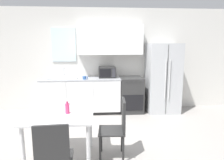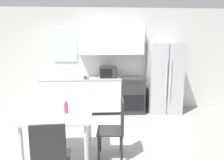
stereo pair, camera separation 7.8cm
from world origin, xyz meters
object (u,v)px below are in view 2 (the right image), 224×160
Objects in this scene: microwave at (108,72)px; dining_chair_near at (50,155)px; dining_table at (59,120)px; oven_range at (132,95)px; drink_bottle at (66,108)px; refrigerator at (164,78)px; coffee_mug at (86,78)px; dining_chair_side at (117,125)px.

microwave reaches higher than dining_chair_near.
dining_table is at bearing 90.74° from dining_chair_near.
dining_chair_near is (-1.37, -3.01, 0.08)m from oven_range.
drink_bottle is at bearing -0.44° from dining_table.
coffee_mug is (-2.01, -0.15, 0.06)m from refrigerator.
refrigerator is 1.46m from microwave.
dining_chair_side is at bearing 41.99° from dining_chair_near.
drink_bottle is (0.04, 0.82, 0.28)m from dining_chair_near.
coffee_mug is 2.87m from dining_chair_near.
dining_table is 0.83m from dining_chair_near.
drink_bottle reaches higher than oven_range.
dining_chair_side is (-0.57, -2.19, 0.08)m from oven_range.
dining_chair_side is at bearing 0.47° from drink_bottle.
refrigerator is at bearing 4.24° from coffee_mug.
dining_chair_near is (-0.18, -2.83, -0.41)m from coffee_mug.
dining_chair_side is (0.05, -2.28, -0.51)m from microwave.
oven_range is 2.08× the size of microwave.
coffee_mug is 0.14× the size of dining_chair_side.
dining_chair_side is at bearing -122.83° from refrigerator.
refrigerator is 3.72m from dining_chair_near.
dining_chair_near reaches higher than dining_table.
coffee_mug is (-1.19, -0.18, 0.49)m from oven_range.
microwave is 0.45× the size of dining_table.
refrigerator is 8.62× the size of drink_bottle.
drink_bottle is (0.11, -0.00, 0.19)m from dining_table.
refrigerator is at bearing 43.79° from dining_table.
oven_range is at bearing -10.96° from dining_chair_side.
drink_bottle reaches higher than dining_chair_side.
coffee_mug reaches higher than dining_chair_side.
oven_range is at bearing 8.63° from coffee_mug.
dining_chair_side is (-1.39, -2.16, -0.36)m from refrigerator.
refrigerator reaches higher than oven_range.
microwave is 0.63m from coffee_mug.
dining_chair_near is at bearing -126.30° from refrigerator.
dining_chair_near reaches higher than oven_range.
refrigerator reaches higher than dining_chair_near.
oven_range is at bearing -8.21° from microwave.
drink_bottle is (-0.70, -2.29, -0.23)m from microwave.
microwave is (-1.45, 0.12, 0.16)m from refrigerator.
dining_chair_side is at bearing -72.92° from coffee_mug.
refrigerator reaches higher than drink_bottle.
microwave reaches higher than dining_table.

